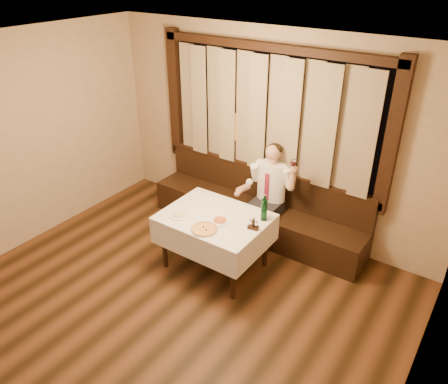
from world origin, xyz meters
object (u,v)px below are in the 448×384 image
Objects in this scene: dining_table at (215,223)px; pasta_red at (220,219)px; banquette at (257,211)px; cruet_caddy at (253,226)px; pizza at (204,229)px; pasta_cream at (179,214)px; green_bottle at (264,209)px; seated_man at (269,187)px.

pasta_red is at bearing -27.56° from dining_table.
banquette is 1.23m from cruet_caddy.
pizza is at bearing -86.54° from banquette.
pasta_red is 0.52m from pasta_cream.
banquette is 1.10m from green_bottle.
green_bottle reaches higher than pasta_cream.
cruet_caddy is at bearing -71.60° from seated_man.
banquette is 9.34× the size of green_bottle.
pasta_cream is at bearing -159.78° from pasta_red.
pasta_cream is at bearing -146.29° from dining_table.
green_bottle reaches higher than banquette.
seated_man reaches higher than pizza.
green_bottle is at bearing 52.45° from pizza.
pasta_red is 0.42m from cruet_caddy.
banquette reaches higher than pizza.
dining_table is at bearing 104.35° from pizza.
dining_table is 5.03× the size of pasta_red.
banquette reaches higher than pasta_cream.
green_bottle is (0.45, 0.58, 0.13)m from pizza.
seated_man is (0.15, 1.25, 0.05)m from pizza.
banquette is 1.42m from pizza.
pasta_cream is at bearing 170.50° from pizza.
cruet_caddy reaches higher than dining_table.
pasta_cream reaches higher than dining_table.
cruet_caddy is (0.89, 0.27, 0.01)m from pasta_cream.
banquette is at bearing 105.51° from cruet_caddy.
seated_man reaches higher than green_bottle.
pasta_red is at bearing -96.02° from seated_man.
seated_man reaches higher than pasta_cream.
pasta_red is (0.12, -1.09, 0.48)m from banquette.
pasta_cream is 0.70× the size of green_bottle.
green_bottle is 0.24× the size of seated_man.
pasta_cream is at bearing -150.31° from green_bottle.
pasta_red is (0.04, 0.25, 0.02)m from pizza.
dining_table is at bearing -153.27° from green_bottle.
pizza is at bearing -96.66° from seated_man.
pizza is 0.95× the size of green_bottle.
pizza is 0.26m from pasta_red.
cruet_caddy is at bearing -62.05° from banquette.
pasta_red is 1.06× the size of pasta_cream.
pasta_cream is 0.93m from cruet_caddy.
cruet_caddy is at bearing 12.18° from pasta_red.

